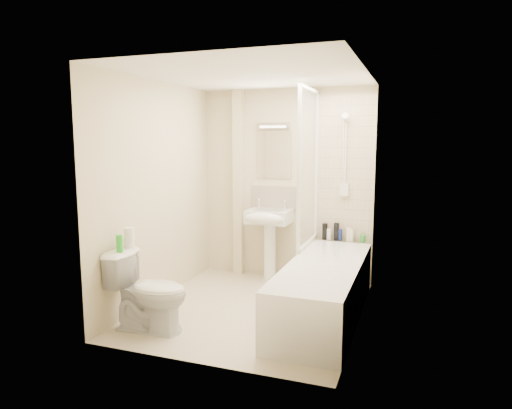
% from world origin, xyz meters
% --- Properties ---
extents(floor, '(2.50, 2.50, 0.00)m').
position_xyz_m(floor, '(0.00, 0.00, 0.00)').
color(floor, beige).
rests_on(floor, ground).
extents(wall_back, '(2.20, 0.02, 2.40)m').
position_xyz_m(wall_back, '(0.00, 1.25, 1.20)').
color(wall_back, beige).
rests_on(wall_back, ground).
extents(wall_left, '(0.02, 2.50, 2.40)m').
position_xyz_m(wall_left, '(-1.10, 0.00, 1.20)').
color(wall_left, beige).
rests_on(wall_left, ground).
extents(wall_right, '(0.02, 2.50, 2.40)m').
position_xyz_m(wall_right, '(1.10, 0.00, 1.20)').
color(wall_right, beige).
rests_on(wall_right, ground).
extents(ceiling, '(2.20, 2.50, 0.02)m').
position_xyz_m(ceiling, '(0.00, 0.00, 2.40)').
color(ceiling, white).
rests_on(ceiling, wall_back).
extents(tile_back, '(0.70, 0.01, 1.75)m').
position_xyz_m(tile_back, '(0.75, 1.24, 1.42)').
color(tile_back, beige).
rests_on(tile_back, wall_back).
extents(tile_right, '(0.01, 2.10, 1.75)m').
position_xyz_m(tile_right, '(1.09, 0.05, 1.42)').
color(tile_right, beige).
rests_on(tile_right, wall_right).
extents(pipe_boxing, '(0.12, 0.12, 2.40)m').
position_xyz_m(pipe_boxing, '(-0.62, 1.19, 1.20)').
color(pipe_boxing, beige).
rests_on(pipe_boxing, ground).
extents(splashback, '(0.60, 0.02, 0.30)m').
position_xyz_m(splashback, '(-0.15, 1.24, 1.03)').
color(splashback, beige).
rests_on(splashback, wall_back).
extents(mirror, '(0.46, 0.01, 0.60)m').
position_xyz_m(mirror, '(-0.15, 1.24, 1.58)').
color(mirror, white).
rests_on(mirror, wall_back).
extents(strip_light, '(0.42, 0.07, 0.07)m').
position_xyz_m(strip_light, '(-0.15, 1.22, 1.95)').
color(strip_light, silver).
rests_on(strip_light, wall_back).
extents(bathtub, '(0.70, 2.10, 0.55)m').
position_xyz_m(bathtub, '(0.75, 0.05, 0.29)').
color(bathtub, white).
rests_on(bathtub, ground).
extents(shower_screen, '(0.04, 0.92, 1.80)m').
position_xyz_m(shower_screen, '(0.40, 0.80, 1.45)').
color(shower_screen, white).
rests_on(shower_screen, bathtub).
extents(shower_fixture, '(0.10, 0.16, 0.99)m').
position_xyz_m(shower_fixture, '(0.75, 1.19, 1.55)').
color(shower_fixture, white).
rests_on(shower_fixture, wall_back).
extents(pedestal_sink, '(0.53, 0.49, 1.02)m').
position_xyz_m(pedestal_sink, '(-0.15, 1.01, 0.72)').
color(pedestal_sink, white).
rests_on(pedestal_sink, ground).
extents(bottle_black_a, '(0.07, 0.07, 0.20)m').
position_xyz_m(bottle_black_a, '(0.53, 1.16, 0.65)').
color(bottle_black_a, black).
rests_on(bottle_black_a, bathtub).
extents(bottle_white_a, '(0.06, 0.06, 0.14)m').
position_xyz_m(bottle_white_a, '(0.59, 1.16, 0.62)').
color(bottle_white_a, white).
rests_on(bottle_white_a, bathtub).
extents(bottle_black_b, '(0.06, 0.06, 0.21)m').
position_xyz_m(bottle_black_b, '(0.67, 1.16, 0.66)').
color(bottle_black_b, black).
rests_on(bottle_black_b, bathtub).
extents(bottle_blue, '(0.05, 0.05, 0.14)m').
position_xyz_m(bottle_blue, '(0.72, 1.16, 0.62)').
color(bottle_blue, navy).
rests_on(bottle_blue, bathtub).
extents(bottle_cream, '(0.06, 0.06, 0.16)m').
position_xyz_m(bottle_cream, '(0.83, 1.16, 0.63)').
color(bottle_cream, '#F3E8BC').
rests_on(bottle_cream, bathtub).
extents(bottle_white_b, '(0.05, 0.05, 0.15)m').
position_xyz_m(bottle_white_b, '(0.86, 1.16, 0.62)').
color(bottle_white_b, white).
rests_on(bottle_white_b, bathtub).
extents(bottle_green, '(0.06, 0.06, 0.09)m').
position_xyz_m(bottle_green, '(0.99, 1.16, 0.59)').
color(bottle_green, green).
rests_on(bottle_green, bathtub).
extents(toilet, '(0.49, 0.77, 0.75)m').
position_xyz_m(toilet, '(-0.72, -0.81, 0.37)').
color(toilet, white).
rests_on(toilet, ground).
extents(toilet_roll_lower, '(0.10, 0.10, 0.09)m').
position_xyz_m(toilet_roll_lower, '(-0.99, -0.71, 0.79)').
color(toilet_roll_lower, white).
rests_on(toilet_roll_lower, toilet).
extents(toilet_roll_upper, '(0.10, 0.10, 0.11)m').
position_xyz_m(toilet_roll_upper, '(-0.95, -0.75, 0.89)').
color(toilet_roll_upper, white).
rests_on(toilet_roll_upper, toilet_roll_lower).
extents(green_bottle, '(0.06, 0.06, 0.16)m').
position_xyz_m(green_bottle, '(-0.96, -0.89, 0.83)').
color(green_bottle, green).
rests_on(green_bottle, toilet).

